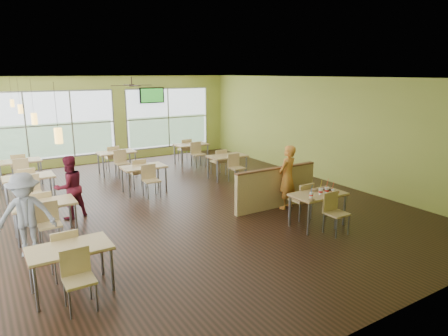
{
  "coord_description": "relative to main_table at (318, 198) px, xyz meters",
  "views": [
    {
      "loc": [
        -4.17,
        -8.99,
        3.33
      ],
      "look_at": [
        1.05,
        -0.63,
        0.96
      ],
      "focal_mm": 32.0,
      "sensor_mm": 36.0,
      "label": 1
    }
  ],
  "objects": [
    {
      "name": "room",
      "position": [
        -2.0,
        3.0,
        0.97
      ],
      "size": [
        12.0,
        12.04,
        3.2
      ],
      "color": "black",
      "rests_on": "ground"
    },
    {
      "name": "man_plaid",
      "position": [
        0.2,
        1.27,
        0.17
      ],
      "size": [
        0.68,
        0.56,
        1.6
      ],
      "primitive_type": "imported",
      "rotation": [
        0.0,
        0.0,
        3.48
      ],
      "color": "#EA591A",
      "rests_on": "floor"
    },
    {
      "name": "wrapper_right",
      "position": [
        0.26,
        -0.2,
        0.14
      ],
      "size": [
        0.14,
        0.12,
        0.03
      ],
      "primitive_type": "ellipsoid",
      "rotation": [
        0.0,
        0.0,
        0.07
      ],
      "color": "#906B46",
      "rests_on": "main_table"
    },
    {
      "name": "cup_blue",
      "position": [
        -0.36,
        -0.15,
        0.18
      ],
      "size": [
        0.08,
        0.08,
        0.3
      ],
      "color": "white",
      "rests_on": "main_table"
    },
    {
      "name": "cup_red_far",
      "position": [
        0.22,
        -0.2,
        0.18
      ],
      "size": [
        0.08,
        0.08,
        0.3
      ],
      "color": "white",
      "rests_on": "main_table"
    },
    {
      "name": "wrapper_left",
      "position": [
        -0.48,
        -0.29,
        0.14
      ],
      "size": [
        0.17,
        0.15,
        0.04
      ],
      "primitive_type": "ellipsoid",
      "rotation": [
        0.0,
        0.0,
        0.19
      ],
      "color": "#906B46",
      "rests_on": "main_table"
    },
    {
      "name": "main_table",
      "position": [
        0.0,
        0.0,
        0.0
      ],
      "size": [
        1.22,
        1.52,
        0.87
      ],
      "color": "#DCB776",
      "rests_on": "floor"
    },
    {
      "name": "patron_maroon",
      "position": [
        -4.51,
        3.41,
        0.11
      ],
      "size": [
        0.86,
        0.75,
        1.48
      ],
      "primitive_type": "imported",
      "rotation": [
        0.0,
        0.0,
        3.44
      ],
      "color": "maroon",
      "rests_on": "floor"
    },
    {
      "name": "tv_backwall",
      "position": [
        -0.2,
        8.9,
        1.82
      ],
      "size": [
        1.0,
        0.07,
        0.6
      ],
      "color": "black",
      "rests_on": "wall_back"
    },
    {
      "name": "window_bays",
      "position": [
        -4.65,
        6.08,
        0.85
      ],
      "size": [
        9.24,
        10.24,
        2.38
      ],
      "color": "white",
      "rests_on": "room"
    },
    {
      "name": "half_wall_divider",
      "position": [
        0.0,
        1.45,
        -0.11
      ],
      "size": [
        2.4,
        0.14,
        1.04
      ],
      "color": "#DCB776",
      "rests_on": "floor"
    },
    {
      "name": "wrapper_mid",
      "position": [
        0.07,
        0.19,
        0.14
      ],
      "size": [
        0.24,
        0.23,
        0.05
      ],
      "primitive_type": "ellipsoid",
      "rotation": [
        0.0,
        0.0,
        0.3
      ],
      "color": "#906B46",
      "rests_on": "main_table"
    },
    {
      "name": "food_basket",
      "position": [
        0.33,
        0.08,
        0.15
      ],
      "size": [
        0.25,
        0.25,
        0.06
      ],
      "color": "black",
      "rests_on": "main_table"
    },
    {
      "name": "ceiling_fan",
      "position": [
        -2.0,
        6.0,
        2.32
      ],
      "size": [
        1.25,
        1.25,
        0.29
      ],
      "color": "#2D2119",
      "rests_on": "ceiling"
    },
    {
      "name": "cup_red_near",
      "position": [
        0.14,
        -0.11,
        0.19
      ],
      "size": [
        0.1,
        0.1,
        0.37
      ],
      "color": "white",
      "rests_on": "main_table"
    },
    {
      "name": "ketchup_cup",
      "position": [
        0.41,
        -0.18,
        0.13
      ],
      "size": [
        0.06,
        0.06,
        0.03
      ],
      "primitive_type": "cylinder",
      "color": "#B20F00",
      "rests_on": "main_table"
    },
    {
      "name": "pendant_lights",
      "position": [
        -5.2,
        3.68,
        1.82
      ],
      "size": [
        0.11,
        7.31,
        0.86
      ],
      "color": "#2D2119",
      "rests_on": "ceiling"
    },
    {
      "name": "cup_yellow",
      "position": [
        -0.03,
        -0.09,
        0.19
      ],
      "size": [
        0.1,
        0.1,
        0.37
      ],
      "color": "white",
      "rests_on": "main_table"
    },
    {
      "name": "dining_tables",
      "position": [
        -3.05,
        4.71,
        -0.0
      ],
      "size": [
        6.92,
        8.72,
        0.87
      ],
      "color": "#DCB776",
      "rests_on": "floor"
    },
    {
      "name": "patron_grey",
      "position": [
        -5.6,
        1.79,
        0.16
      ],
      "size": [
        1.12,
        0.78,
        1.58
      ],
      "primitive_type": "imported",
      "rotation": [
        0.0,
        0.0,
        -0.2
      ],
      "color": "slate",
      "rests_on": "floor"
    }
  ]
}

